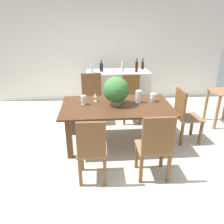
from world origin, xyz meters
name	(u,v)px	position (x,y,z in m)	size (l,w,h in m)	color
ground_plane	(117,145)	(0.00, 0.00, 0.00)	(7.04, 7.04, 0.00)	beige
back_wall	(107,52)	(0.00, 2.60, 1.30)	(6.40, 0.10, 2.60)	silver
dining_table	(116,111)	(0.00, 0.08, 0.63)	(1.89, 1.09, 0.75)	#4C2D19
chair_far_left	(92,96)	(-0.43, 1.10, 0.58)	(0.49, 0.43, 1.06)	brown
chair_far_right	(131,96)	(0.43, 1.11, 0.54)	(0.43, 0.49, 1.00)	brown
chair_near_right	(155,145)	(0.42, -0.94, 0.56)	(0.46, 0.41, 1.00)	brown
chair_foot_end	(184,114)	(1.23, 0.07, 0.54)	(0.45, 0.44, 0.99)	brown
chair_near_left	(92,149)	(-0.43, -0.94, 0.53)	(0.41, 0.42, 0.97)	brown
flower_centerpiece	(116,90)	(-0.01, 0.11, 1.00)	(0.44, 0.45, 0.49)	gray
crystal_vase_left	(138,95)	(0.39, 0.17, 0.88)	(0.10, 0.10, 0.22)	silver
crystal_vase_center_near	(153,97)	(0.67, 0.21, 0.84)	(0.11, 0.11, 0.15)	silver
crystal_vase_right	(84,99)	(-0.56, 0.16, 0.84)	(0.09, 0.09, 0.16)	silver
wine_glass	(95,95)	(-0.36, 0.31, 0.86)	(0.06, 0.06, 0.16)	silver
kitchen_counter	(118,91)	(0.19, 1.71, 0.49)	(1.50, 0.64, 0.97)	silver
wine_bottle_amber	(143,65)	(0.82, 1.89, 1.07)	(0.07, 0.07, 0.27)	black
wine_bottle_green	(123,67)	(0.29, 1.59, 1.09)	(0.07, 0.07, 0.27)	#B2BFB7
wine_bottle_dark	(101,67)	(-0.20, 1.73, 1.07)	(0.08, 0.08, 0.27)	#0F1E38
wine_bottle_clear	(137,67)	(0.62, 1.59, 1.10)	(0.06, 0.06, 0.32)	black
wine_bottle_tall	(92,68)	(-0.42, 1.64, 1.06)	(0.08, 0.08, 0.24)	#B2BFB7
side_table	(223,100)	(2.32, 0.69, 0.55)	(0.54, 0.55, 0.75)	olive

